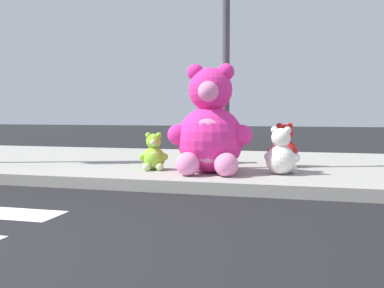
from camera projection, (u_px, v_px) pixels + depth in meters
sidewalk at (176, 165)px, 7.54m from camera, size 28.00×4.40×0.15m
sign_pole at (226, 51)px, 6.38m from camera, size 0.56×0.11×3.20m
plush_pink_large at (210, 129)px, 5.92m from camera, size 1.13×1.00×1.46m
plush_lime at (154, 155)px, 6.26m from camera, size 0.40×0.38×0.53m
plush_brown at (226, 150)px, 7.13m from camera, size 0.36×0.39×0.52m
plush_red at (283, 149)px, 6.64m from camera, size 0.47×0.47×0.66m
plush_white at (281, 155)px, 5.82m from camera, size 0.47×0.45×0.63m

